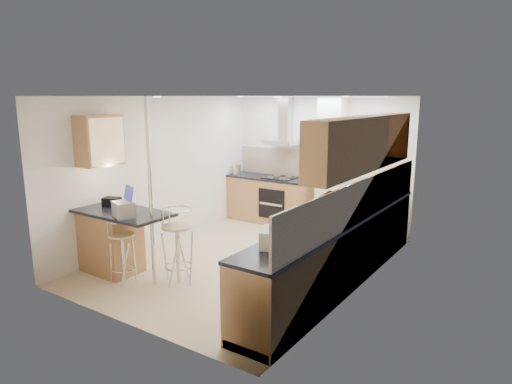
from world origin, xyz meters
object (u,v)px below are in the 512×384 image
Objects in this scene: bar_stool_end at (178,246)px; bread_bin at (275,238)px; microwave at (336,206)px; bar_stool_near at (122,251)px; laptop at (123,209)px.

bread_bin is at bearing -80.27° from bar_stool_end.
microwave reaches higher than bar_stool_near.
laptop is (-2.27, -1.64, -0.02)m from microwave.
bar_stool_near is (-2.37, -1.62, -0.62)m from microwave.
bread_bin is (1.72, -0.29, 0.49)m from bar_stool_end.
microwave is at bearing -35.84° from bar_stool_end.
bar_stool_end reaches higher than bar_stool_near.
bar_stool_near is 2.40× the size of bread_bin.
bar_stool_near is at bearing 117.05° from microwave.
bread_bin is at bearing -11.12° from bar_stool_near.
bar_stool_near is 2.42m from bread_bin.
bar_stool_near is 0.76m from bar_stool_end.
bar_stool_near is (-0.09, 0.01, -0.59)m from laptop.
laptop reaches higher than bread_bin.
bar_stool_near is 0.85× the size of bar_stool_end.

